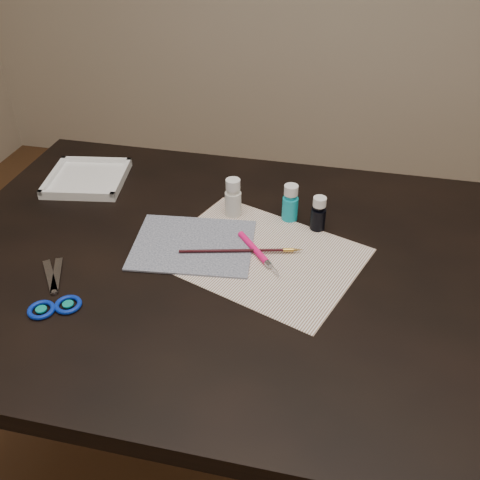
% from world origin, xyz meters
% --- Properties ---
extents(ground, '(3.50, 3.50, 0.02)m').
position_xyz_m(ground, '(0.00, 0.00, -0.01)').
color(ground, '#422614').
rests_on(ground, ground).
extents(table, '(1.30, 0.90, 0.75)m').
position_xyz_m(table, '(0.00, 0.00, 0.38)').
color(table, black).
rests_on(table, ground).
extents(paper, '(0.47, 0.42, 0.00)m').
position_xyz_m(paper, '(0.04, 0.02, 0.75)').
color(paper, white).
rests_on(paper, table).
extents(canvas, '(0.28, 0.23, 0.00)m').
position_xyz_m(canvas, '(-0.11, 0.02, 0.75)').
color(canvas, '#15203A').
rests_on(canvas, paper).
extents(paint_bottle_white, '(0.04, 0.04, 0.09)m').
position_xyz_m(paint_bottle_white, '(-0.05, 0.16, 0.80)').
color(paint_bottle_white, silver).
rests_on(paint_bottle_white, table).
extents(paint_bottle_cyan, '(0.04, 0.04, 0.09)m').
position_xyz_m(paint_bottle_cyan, '(0.08, 0.17, 0.79)').
color(paint_bottle_cyan, '#11A5B9').
rests_on(paint_bottle_cyan, table).
extents(paint_bottle_navy, '(0.03, 0.03, 0.08)m').
position_xyz_m(paint_bottle_navy, '(0.14, 0.15, 0.79)').
color(paint_bottle_navy, black).
rests_on(paint_bottle_navy, table).
extents(paintbrush, '(0.26, 0.07, 0.01)m').
position_xyz_m(paintbrush, '(-0.00, 0.02, 0.76)').
color(paintbrush, black).
rests_on(paintbrush, canvas).
extents(craft_knife, '(0.12, 0.14, 0.01)m').
position_xyz_m(craft_knife, '(0.04, 0.02, 0.76)').
color(craft_knife, '#F9126F').
rests_on(craft_knife, paper).
extents(scissors, '(0.20, 0.22, 0.01)m').
position_xyz_m(scissors, '(-0.34, -0.17, 0.76)').
color(scissors, silver).
rests_on(scissors, table).
extents(palette_tray, '(0.22, 0.22, 0.02)m').
position_xyz_m(palette_tray, '(-0.45, 0.23, 0.76)').
color(palette_tray, white).
rests_on(palette_tray, table).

